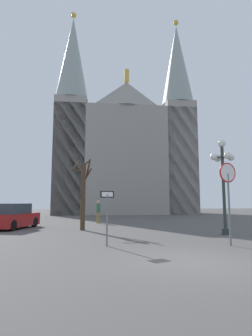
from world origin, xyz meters
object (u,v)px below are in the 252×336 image
(street_lamp, at_px, (223,169))
(parked_car_near_red, at_px, (12,217))
(stop_sign, at_px, (228,187))
(one_way_arrow_sign, at_px, (107,211))
(bare_tree, at_px, (83,193))
(pedestrian_walking, at_px, (98,209))
(cathedral, at_px, (124,150))

(street_lamp, distance_m, parked_car_near_red, 13.06)
(stop_sign, relative_size, one_way_arrow_sign, 1.53)
(bare_tree, relative_size, parked_car_near_red, 0.98)
(stop_sign, distance_m, pedestrian_walking, 13.11)
(parked_car_near_red, bearing_deg, bare_tree, -20.67)
(pedestrian_walking, bearing_deg, cathedral, 73.43)
(one_way_arrow_sign, height_order, parked_car_near_red, one_way_arrow_sign)
(street_lamp, xyz_separation_m, pedestrian_walking, (-5.83, 9.00, -2.32))
(parked_car_near_red, bearing_deg, stop_sign, -41.81)
(one_way_arrow_sign, height_order, pedestrian_walking, one_way_arrow_sign)
(one_way_arrow_sign, bearing_deg, stop_sign, -9.94)
(parked_car_near_red, bearing_deg, street_lamp, -24.88)
(parked_car_near_red, bearing_deg, cathedral, 62.39)
(one_way_arrow_sign, relative_size, parked_car_near_red, 0.48)
(street_lamp, relative_size, parked_car_near_red, 1.14)
(one_way_arrow_sign, relative_size, pedestrian_walking, 1.18)
(cathedral, xyz_separation_m, one_way_arrow_sign, (-5.74, -28.76, -7.92))
(one_way_arrow_sign, bearing_deg, parked_car_near_red, 122.81)
(cathedral, distance_m, street_lamp, 26.83)
(cathedral, relative_size, parked_car_near_red, 6.55)
(one_way_arrow_sign, bearing_deg, cathedral, 78.72)
(cathedral, distance_m, pedestrian_walking, 19.69)
(stop_sign, xyz_separation_m, one_way_arrow_sign, (-4.69, 0.82, -0.92))
(bare_tree, height_order, parked_car_near_red, bare_tree)
(stop_sign, bearing_deg, one_way_arrow_sign, 170.06)
(bare_tree, bearing_deg, cathedral, 73.87)
(bare_tree, bearing_deg, pedestrian_walking, 75.32)
(stop_sign, bearing_deg, pedestrian_walking, 108.11)
(parked_car_near_red, height_order, pedestrian_walking, pedestrian_walking)
(bare_tree, bearing_deg, street_lamp, -27.30)
(bare_tree, bearing_deg, parked_car_near_red, 159.33)
(bare_tree, xyz_separation_m, pedestrian_walking, (1.38, 5.28, -1.13))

